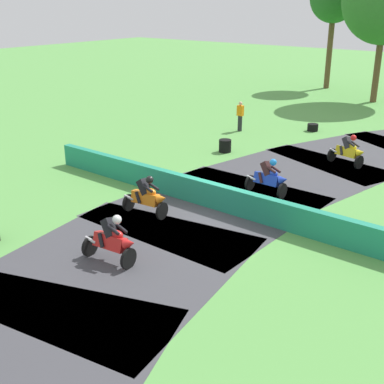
{
  "coord_description": "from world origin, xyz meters",
  "views": [
    {
      "loc": [
        9.64,
        -13.59,
        6.88
      ],
      "look_at": [
        0.0,
        -1.12,
        0.9
      ],
      "focal_mm": 47.81,
      "sensor_mm": 36.0,
      "label": 1
    }
  ],
  "objects_px": {
    "track_marshal": "(240,116)",
    "motorcycle_chase_blue": "(269,178)",
    "motorcycle_lead_yellow": "(349,151)",
    "motorcycle_fourth_red": "(112,240)",
    "motorcycle_trailing_orange": "(147,197)",
    "tire_stack_mid_a": "(225,146)",
    "tire_stack_near": "(313,127)",
    "tire_stack_mid_b": "(126,170)"
  },
  "relations": [
    {
      "from": "motorcycle_lead_yellow",
      "to": "motorcycle_fourth_red",
      "type": "distance_m",
      "value": 12.63
    },
    {
      "from": "motorcycle_chase_blue",
      "to": "tire_stack_mid_b",
      "type": "bearing_deg",
      "value": -162.08
    },
    {
      "from": "motorcycle_trailing_orange",
      "to": "motorcycle_fourth_red",
      "type": "distance_m",
      "value": 3.33
    },
    {
      "from": "tire_stack_mid_a",
      "to": "tire_stack_mid_b",
      "type": "height_order",
      "value": "same"
    },
    {
      "from": "motorcycle_fourth_red",
      "to": "motorcycle_lead_yellow",
      "type": "bearing_deg",
      "value": 81.92
    },
    {
      "from": "tire_stack_mid_a",
      "to": "track_marshal",
      "type": "xyz_separation_m",
      "value": [
        -1.68,
        3.92,
        0.52
      ]
    },
    {
      "from": "motorcycle_fourth_red",
      "to": "tire_stack_mid_b",
      "type": "bearing_deg",
      "value": 131.83
    },
    {
      "from": "motorcycle_chase_blue",
      "to": "motorcycle_trailing_orange",
      "type": "xyz_separation_m",
      "value": [
        -2.25,
        -4.22,
        0.01
      ]
    },
    {
      "from": "track_marshal",
      "to": "motorcycle_trailing_orange",
      "type": "bearing_deg",
      "value": -71.77
    },
    {
      "from": "motorcycle_fourth_red",
      "to": "tire_stack_mid_b",
      "type": "height_order",
      "value": "motorcycle_fourth_red"
    },
    {
      "from": "motorcycle_chase_blue",
      "to": "tire_stack_mid_a",
      "type": "xyz_separation_m",
      "value": [
        -4.47,
        3.69,
        -0.35
      ]
    },
    {
      "from": "motorcycle_lead_yellow",
      "to": "track_marshal",
      "type": "distance_m",
      "value": 7.48
    },
    {
      "from": "motorcycle_lead_yellow",
      "to": "motorcycle_trailing_orange",
      "type": "bearing_deg",
      "value": -108.67
    },
    {
      "from": "motorcycle_fourth_red",
      "to": "tire_stack_mid_a",
      "type": "bearing_deg",
      "value": 108.52
    },
    {
      "from": "tire_stack_mid_a",
      "to": "track_marshal",
      "type": "height_order",
      "value": "track_marshal"
    },
    {
      "from": "tire_stack_mid_b",
      "to": "motorcycle_trailing_orange",
      "type": "bearing_deg",
      "value": -35.24
    },
    {
      "from": "motorcycle_trailing_orange",
      "to": "tire_stack_mid_a",
      "type": "distance_m",
      "value": 8.22
    },
    {
      "from": "motorcycle_lead_yellow",
      "to": "motorcycle_fourth_red",
      "type": "bearing_deg",
      "value": -98.08
    },
    {
      "from": "motorcycle_chase_blue",
      "to": "motorcycle_trailing_orange",
      "type": "height_order",
      "value": "motorcycle_trailing_orange"
    },
    {
      "from": "motorcycle_trailing_orange",
      "to": "motorcycle_fourth_red",
      "type": "bearing_deg",
      "value": -64.39
    },
    {
      "from": "motorcycle_trailing_orange",
      "to": "tire_stack_near",
      "type": "height_order",
      "value": "motorcycle_trailing_orange"
    },
    {
      "from": "motorcycle_lead_yellow",
      "to": "tire_stack_near",
      "type": "relative_size",
      "value": 2.91
    },
    {
      "from": "tire_stack_near",
      "to": "motorcycle_lead_yellow",
      "type": "bearing_deg",
      "value": -50.76
    },
    {
      "from": "motorcycle_fourth_red",
      "to": "tire_stack_mid_a",
      "type": "relative_size",
      "value": 2.8
    },
    {
      "from": "motorcycle_lead_yellow",
      "to": "tire_stack_mid_b",
      "type": "bearing_deg",
      "value": -132.86
    },
    {
      "from": "motorcycle_fourth_red",
      "to": "tire_stack_mid_b",
      "type": "xyz_separation_m",
      "value": [
        -4.83,
        5.39,
        -0.34
      ]
    },
    {
      "from": "motorcycle_fourth_red",
      "to": "motorcycle_chase_blue",
      "type": "bearing_deg",
      "value": 83.56
    },
    {
      "from": "tire_stack_mid_a",
      "to": "motorcycle_chase_blue",
      "type": "bearing_deg",
      "value": -39.53
    },
    {
      "from": "motorcycle_chase_blue",
      "to": "tire_stack_mid_a",
      "type": "bearing_deg",
      "value": 140.47
    },
    {
      "from": "tire_stack_near",
      "to": "tire_stack_mid_b",
      "type": "distance_m",
      "value": 12.2
    },
    {
      "from": "track_marshal",
      "to": "motorcycle_fourth_red",
      "type": "bearing_deg",
      "value": -70.22
    },
    {
      "from": "motorcycle_lead_yellow",
      "to": "tire_stack_mid_a",
      "type": "xyz_separation_m",
      "value": [
        -5.43,
        -1.6,
        -0.34
      ]
    },
    {
      "from": "motorcycle_trailing_orange",
      "to": "motorcycle_fourth_red",
      "type": "xyz_separation_m",
      "value": [
        1.44,
        -3.0,
        -0.02
      ]
    },
    {
      "from": "motorcycle_fourth_red",
      "to": "tire_stack_mid_a",
      "type": "height_order",
      "value": "motorcycle_fourth_red"
    },
    {
      "from": "motorcycle_chase_blue",
      "to": "tire_stack_mid_b",
      "type": "distance_m",
      "value": 5.94
    },
    {
      "from": "motorcycle_lead_yellow",
      "to": "motorcycle_trailing_orange",
      "type": "xyz_separation_m",
      "value": [
        -3.21,
        -9.51,
        0.02
      ]
    },
    {
      "from": "motorcycle_fourth_red",
      "to": "tire_stack_near",
      "type": "distance_m",
      "value": 17.43
    },
    {
      "from": "motorcycle_fourth_red",
      "to": "tire_stack_near",
      "type": "height_order",
      "value": "motorcycle_fourth_red"
    },
    {
      "from": "track_marshal",
      "to": "motorcycle_chase_blue",
      "type": "bearing_deg",
      "value": -51.06
    },
    {
      "from": "tire_stack_mid_a",
      "to": "motorcycle_lead_yellow",
      "type": "bearing_deg",
      "value": 16.45
    },
    {
      "from": "tire_stack_near",
      "to": "track_marshal",
      "type": "relative_size",
      "value": 0.36
    },
    {
      "from": "motorcycle_chase_blue",
      "to": "motorcycle_trailing_orange",
      "type": "relative_size",
      "value": 1.01
    }
  ]
}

